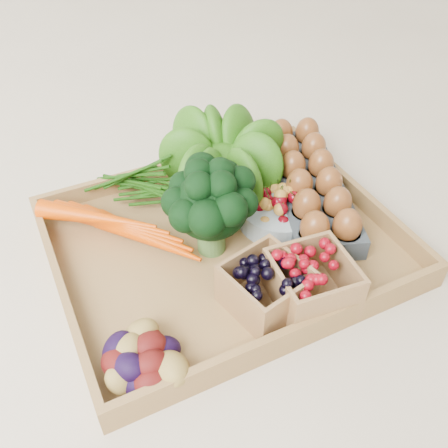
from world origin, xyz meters
name	(u,v)px	position (x,y,z in m)	size (l,w,h in m)	color
ground	(224,250)	(0.00, 0.00, 0.00)	(4.00, 4.00, 0.00)	beige
tray	(224,247)	(0.00, 0.00, 0.01)	(0.55, 0.45, 0.01)	olive
carrots	(125,227)	(-0.14, 0.08, 0.04)	(0.22, 0.16, 0.05)	#D84100
lettuce	(220,153)	(0.06, 0.14, 0.09)	(0.16, 0.16, 0.16)	#1A460B
broccoli	(211,221)	(-0.02, 0.00, 0.08)	(0.15, 0.15, 0.12)	black
cherry_bowl	(279,212)	(0.11, 0.01, 0.03)	(0.15, 0.15, 0.04)	#8C9EA5
egg_carton	(308,189)	(0.19, 0.04, 0.03)	(0.12, 0.34, 0.04)	#3A424A
potatoes	(140,356)	(-0.20, -0.17, 0.05)	(0.12, 0.12, 0.07)	#3F0B0A
punnet_blackberry	(266,287)	(0.00, -0.14, 0.05)	(0.11, 0.11, 0.07)	black
punnet_raspberry	(312,282)	(0.06, -0.16, 0.05)	(0.11, 0.11, 0.08)	maroon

